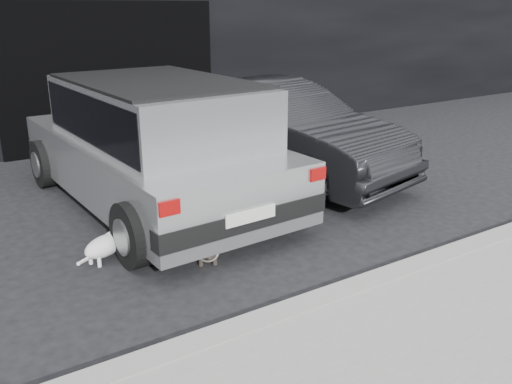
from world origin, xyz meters
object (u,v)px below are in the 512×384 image
cat_siamese (206,248)px  cat_white (107,244)px  silver_hatchback (155,138)px  second_car (274,130)px

cat_siamese → cat_white: bearing=-12.5°
silver_hatchback → cat_siamese: 1.99m
silver_hatchback → cat_white: size_ratio=6.95×
cat_siamese → cat_white: 1.04m
cat_siamese → silver_hatchback: bearing=-75.3°
silver_hatchback → second_car: size_ratio=1.05×
cat_siamese → second_car: bearing=-115.4°
second_car → cat_siamese: size_ratio=5.35×
second_car → cat_siamese: (-2.29, -2.10, -0.59)m
second_car → cat_white: size_ratio=6.59×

